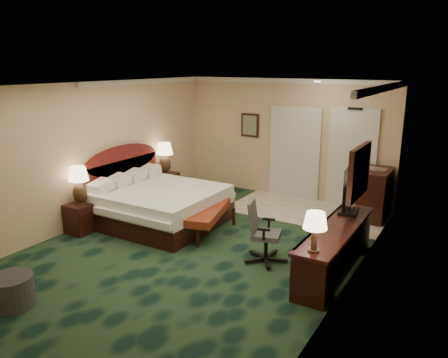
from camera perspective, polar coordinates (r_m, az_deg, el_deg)
The scene contains 24 objects.
floor at distance 7.37m, azimuth -4.08°, elevation -9.43°, with size 5.00×7.50×0.00m, color black.
ceiling at distance 6.72m, azimuth -4.51°, elevation 12.05°, with size 5.00×7.50×0.00m, color white.
wall_back at distance 10.15m, azimuth 8.02°, elevation 5.24°, with size 5.00×0.00×2.70m, color tan.
wall_left at distance 8.58m, azimuth -18.11°, elevation 2.87°, with size 0.00×7.50×2.70m, color tan.
wall_right at distance 5.89m, azimuth 16.04°, elevation -2.27°, with size 0.00×7.50×2.70m, color tan.
crown_molding at distance 6.72m, azimuth -4.51°, elevation 11.62°, with size 5.00×7.50×0.10m, color silver, non-canonical shape.
tile_patch at distance 9.39m, azimuth 10.74°, elevation -4.14°, with size 3.20×1.70×0.01m, color beige.
headboard at distance 9.35m, azimuth -12.96°, elevation 0.09°, with size 0.12×2.00×1.40m, color #521318, non-canonical shape.
entry_door at distance 9.69m, azimuth 16.34°, elevation 2.52°, with size 1.02×0.06×2.18m, color silver.
closet_doors at distance 10.07m, azimuth 9.17°, elevation 3.39°, with size 1.20×0.06×2.10m, color silver.
wall_art at distance 10.45m, azimuth 3.41°, elevation 7.03°, with size 0.45×0.06×0.55m, color #516A61.
wall_mirror at distance 6.41m, azimuth 17.25°, elevation 0.88°, with size 0.05×0.95×0.75m, color white.
bed at distance 8.57m, azimuth -8.32°, elevation -3.51°, with size 2.18×2.02×0.69m, color white.
nightstand_near at distance 8.48m, azimuth -18.13°, elevation -4.85°, with size 0.44×0.50×0.54m, color black.
nightstand_far at distance 10.13m, azimuth -7.69°, elevation -0.88°, with size 0.47×0.54×0.59m, color black.
lamp_near at distance 8.33m, azimuth -18.39°, elevation -0.76°, with size 0.37×0.37×0.69m, color #312314, non-canonical shape.
lamp_far at distance 10.02m, azimuth -7.73°, elevation 2.74°, with size 0.37×0.37×0.70m, color #312314, non-canonical shape.
bed_bench at distance 8.01m, azimuth -2.13°, elevation -5.47°, with size 0.49×1.43×0.48m, color maroon.
ottoman at distance 6.39m, azimuth -26.01°, elevation -13.02°, with size 0.56×0.56×0.40m, color #2A292E.
desk at distance 6.79m, azimuth 14.33°, elevation -8.87°, with size 0.52×2.41×0.70m, color black.
tv at distance 7.21m, azimuth 16.16°, elevation -1.26°, with size 0.09×1.03×0.80m, color black.
desk_lamp at distance 5.67m, azimuth 11.76°, elevation -6.77°, with size 0.31×0.31×0.54m, color #312314, non-canonical shape.
desk_chair at distance 6.86m, azimuth 5.54°, elevation -6.93°, with size 0.57×0.53×0.97m, color #45444E, non-canonical shape.
minibar at distance 9.20m, azimuth 19.07°, elevation -1.89°, with size 0.53×0.95×1.00m, color black.
Camera 1 is at (3.88, -5.48, 3.03)m, focal length 35.00 mm.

